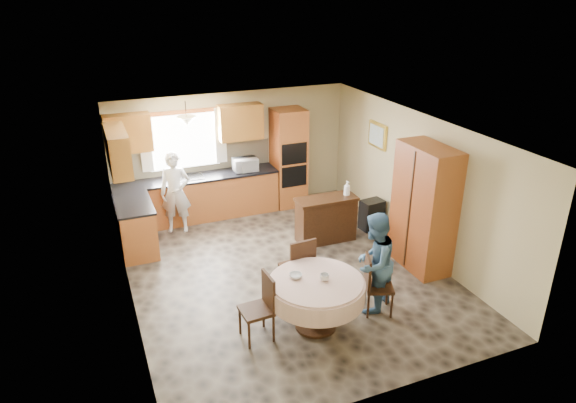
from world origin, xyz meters
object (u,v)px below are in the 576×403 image
(sideboard, at_px, (326,221))
(chair_left, at_px, (261,304))
(oven_tower, at_px, (289,158))
(chair_back, at_px, (299,265))
(chair_right, at_px, (374,282))
(person_sink, at_px, (176,193))
(person_dining, at_px, (374,263))
(cupboard, at_px, (424,208))
(dining_table, at_px, (316,291))

(sideboard, relative_size, chair_left, 1.20)
(oven_tower, bearing_deg, chair_back, -109.75)
(chair_back, height_order, chair_right, chair_back)
(sideboard, distance_m, person_sink, 2.93)
(person_dining, bearing_deg, cupboard, 174.54)
(sideboard, height_order, cupboard, cupboard)
(dining_table, height_order, person_dining, person_dining)
(cupboard, xyz_separation_m, dining_table, (-2.38, -0.90, -0.48))
(cupboard, height_order, chair_back, cupboard)
(chair_back, xyz_separation_m, person_dining, (0.89, -0.67, 0.20))
(cupboard, bearing_deg, person_sink, 140.84)
(oven_tower, bearing_deg, cupboard, -72.07)
(dining_table, bearing_deg, person_dining, 5.90)
(chair_right, xyz_separation_m, person_dining, (0.02, 0.09, 0.27))
(oven_tower, height_order, chair_left, oven_tower)
(sideboard, height_order, chair_left, chair_left)
(cupboard, distance_m, person_dining, 1.66)
(oven_tower, distance_m, sideboard, 1.98)
(cupboard, bearing_deg, dining_table, -159.24)
(cupboard, xyz_separation_m, chair_left, (-3.16, -0.82, -0.55))
(cupboard, distance_m, chair_back, 2.36)
(chair_left, bearing_deg, person_dining, 87.49)
(chair_left, distance_m, person_dining, 1.76)
(dining_table, xyz_separation_m, chair_left, (-0.78, 0.08, -0.07))
(dining_table, bearing_deg, cupboard, 20.76)
(person_dining, bearing_deg, sideboard, -133.52)
(chair_left, distance_m, chair_back, 1.10)
(cupboard, relative_size, chair_right, 2.34)
(cupboard, relative_size, chair_back, 2.08)
(dining_table, height_order, chair_right, chair_right)
(chair_back, bearing_deg, chair_left, 34.66)
(chair_back, bearing_deg, person_sink, -71.29)
(chair_back, bearing_deg, chair_right, 134.64)
(cupboard, height_order, dining_table, cupboard)
(oven_tower, relative_size, sideboard, 1.86)
(sideboard, bearing_deg, chair_left, -131.56)
(chair_left, xyz_separation_m, person_sink, (-0.42, 3.74, 0.27))
(chair_right, bearing_deg, chair_back, 70.15)
(cupboard, bearing_deg, chair_left, -165.47)
(sideboard, distance_m, chair_right, 2.36)
(person_sink, xyz_separation_m, person_dining, (2.16, -3.72, -0.03))
(chair_back, relative_size, person_dining, 0.67)
(chair_right, height_order, person_sink, person_sink)
(dining_table, height_order, chair_left, chair_left)
(dining_table, bearing_deg, chair_right, 0.73)
(chair_back, distance_m, person_sink, 3.31)
(chair_right, bearing_deg, person_sink, 50.81)
(sideboard, distance_m, person_dining, 2.29)
(chair_back, height_order, person_sink, person_sink)
(chair_left, height_order, chair_back, chair_back)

